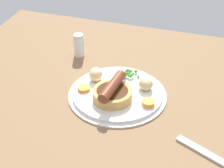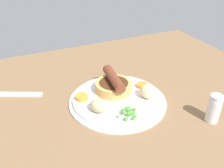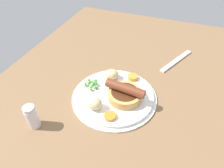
{
  "view_description": "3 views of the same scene",
  "coord_description": "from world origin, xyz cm",
  "views": [
    {
      "loc": [
        16.0,
        -73.15,
        60.7
      ],
      "look_at": [
        -6.89,
        0.18,
        6.27
      ],
      "focal_mm": 60.0,
      "sensor_mm": 36.0,
      "label": 1
    },
    {
      "loc": [
        17.88,
        47.72,
        40.41
      ],
      "look_at": [
        -4.89,
        -2.43,
        7.17
      ],
      "focal_mm": 40.0,
      "sensor_mm": 36.0,
      "label": 2
    },
    {
      "loc": [
        -44.29,
        -14.05,
        45.99
      ],
      "look_at": [
        -3.49,
        1.46,
        6.42
      ],
      "focal_mm": 32.0,
      "sensor_mm": 36.0,
      "label": 3
    }
  ],
  "objects": [
    {
      "name": "dining_table",
      "position": [
        0.0,
        0.0,
        1.5
      ],
      "size": [
        110.0,
        80.0,
        3.0
      ],
      "primitive_type": "cube",
      "color": "brown",
      "rests_on": "ground"
    },
    {
      "name": "dinner_plate",
      "position": [
        -5.38,
        -0.5,
        3.57
      ],
      "size": [
        25.06,
        25.06,
        1.4
      ],
      "color": "silver",
      "rests_on": "dining_table"
    },
    {
      "name": "sausage_pudding",
      "position": [
        -5.73,
        -3.27,
        6.29
      ],
      "size": [
        9.72,
        11.52,
        5.08
      ],
      "rotation": [
        0.0,
        0.0,
        4.6
      ],
      "color": "tan",
      "rests_on": "dinner_plate"
    },
    {
      "name": "pea_pile",
      "position": [
        -4.4,
        7.68,
        5.3
      ],
      "size": [
        5.38,
        4.87,
        1.69
      ],
      "color": "green",
      "rests_on": "dinner_plate"
    },
    {
      "name": "potato_chunk_0",
      "position": [
        1.13,
        3.33,
        6.01
      ],
      "size": [
        5.02,
        5.44,
        3.22
      ],
      "primitive_type": "ellipsoid",
      "rotation": [
        0.0,
        0.0,
        1.96
      ],
      "color": "#CCB77F",
      "rests_on": "dinner_plate"
    },
    {
      "name": "potato_chunk_1",
      "position": [
        -12.26,
        3.17,
        6.23
      ],
      "size": [
        4.08,
        4.63,
        3.65
      ],
      "primitive_type": "ellipsoid",
      "rotation": [
        0.0,
        0.0,
        4.86
      ],
      "color": "beige",
      "rests_on": "dinner_plate"
    },
    {
      "name": "carrot_slice_3",
      "position": [
        -13.72,
        -1.88,
        4.83
      ],
      "size": [
        3.39,
        3.39,
        0.87
      ],
      "primitive_type": "cylinder",
      "rotation": [
        0.0,
        0.0,
        0.08
      ],
      "color": "orange",
      "rests_on": "dinner_plate"
    },
    {
      "name": "carrot_slice_5",
      "position": [
        3.27,
        -2.98,
        5.0
      ],
      "size": [
        3.36,
        3.36,
        1.2
      ],
      "primitive_type": "cylinder",
      "rotation": [
        0.0,
        0.0,
        0.07
      ],
      "color": "orange",
      "rests_on": "dinner_plate"
    },
    {
      "name": "fork",
      "position": [
        20.0,
        -14.87,
        3.3
      ],
      "size": [
        16.95,
        9.15,
        0.6
      ],
      "primitive_type": "cube",
      "rotation": [
        0.0,
        0.0,
        -0.44
      ],
      "color": "silver",
      "rests_on": "dining_table"
    },
    {
      "name": "salt_shaker",
      "position": [
        -22.03,
        15.87,
        6.43
      ],
      "size": [
        3.02,
        3.02,
        6.95
      ],
      "color": "silver",
      "rests_on": "dining_table"
    }
  ]
}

